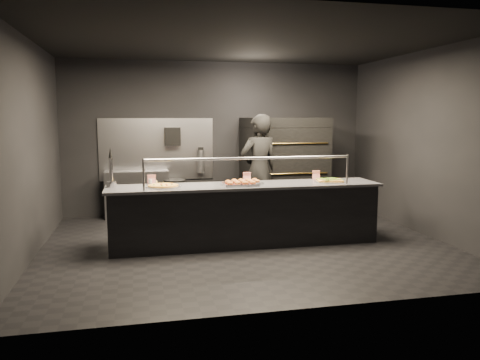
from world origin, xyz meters
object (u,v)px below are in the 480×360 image
Objects in this scene: beer_tap at (111,176)px; slider_tray_a at (240,183)px; round_pizza at (163,186)px; trash_bin at (174,198)px; pizza_oven at (283,167)px; prep_shelf at (137,194)px; towel_dispenser at (172,136)px; fire_extinguisher at (201,161)px; worker at (259,170)px; service_counter at (245,214)px; slider_tray_b at (245,182)px; square_pizza at (330,181)px.

beer_tap reaches higher than slider_tray_a.
round_pizza is 2.30m from trash_bin.
prep_shelf is at bearing 171.46° from pizza_oven.
towel_dispenser is 0.61× the size of beer_tap.
towel_dispenser reaches higher than trash_bin.
pizza_oven is 2.38m from slider_tray_a.
pizza_oven is 5.46× the size of towel_dispenser.
worker is at bearing -53.26° from fire_extinguisher.
worker is at bearing -27.30° from prep_shelf.
round_pizza is (-1.22, 0.02, 0.47)m from service_counter.
pizza_oven is 3.54× the size of slider_tray_a.
pizza_oven is 2.88m from prep_shelf.
fire_extinguisher is at bearing -67.76° from worker.
slider_tray_a is 0.27× the size of worker.
trash_bin is at bearing 171.33° from pizza_oven.
towel_dispenser is 2.58m from slider_tray_b.
prep_shelf is at bearing 125.36° from slider_tray_b.
square_pizza is at bearing -2.27° from slider_tray_b.
trash_bin is at bearing 112.06° from service_counter.
square_pizza is at bearing -0.49° from round_pizza.
square_pizza is at bearing -0.14° from service_counter.
slider_tray_b is (0.11, 0.15, -0.00)m from slider_tray_a.
fire_extinguisher is at bearing 125.27° from square_pizza.
slider_tray_a is (-0.10, -0.10, 0.49)m from service_counter.
trash_bin is 1.85m from worker.
prep_shelf is at bearing -174.29° from towel_dispenser.
service_counter is 2.78m from towel_dispenser.
prep_shelf is 1.39m from fire_extinguisher.
pizza_oven reaches higher than service_counter.
prep_shelf is at bearing 124.59° from service_counter.
slider_tray_a is at bearing -135.58° from service_counter.
slider_tray_b reaches higher than trash_bin.
beer_tap is (-1.60, -2.27, 0.02)m from fire_extinguisher.
pizza_oven is 1.91m from square_pizza.
fire_extinguisher is 1.00× the size of round_pizza.
worker is at bearing -39.27° from towel_dispenser.
slider_tray_b is at bearing -68.72° from towel_dispenser.
fire_extinguisher reaches higher than prep_shelf.
fire_extinguisher reaches higher than round_pizza.
slider_tray_b is 1.28m from worker.
square_pizza is 1.47m from worker.
slider_tray_b is 0.71× the size of trash_bin.
slider_tray_b is 1.08× the size of square_pizza.
service_counter is 1.31m from round_pizza.
pizza_oven reaches higher than beer_tap.
pizza_oven is 2.21m from trash_bin.
towel_dispenser is 0.70× the size of round_pizza.
slider_tray_a is at bearing -6.96° from beer_tap.
towel_dispenser reaches higher than fire_extinguisher.
beer_tap is (-1.05, -2.26, -0.47)m from towel_dispenser.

